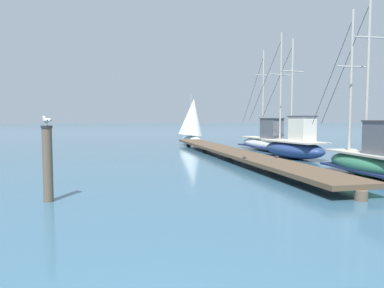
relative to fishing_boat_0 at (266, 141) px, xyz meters
The scene contains 7 objects.
floating_dock 5.55m from the fishing_boat_0, 135.84° to the right, with size 2.20×22.83×0.53m.
fishing_boat_0 is the anchor object (origin of this frame).
fishing_boat_1 11.59m from the fishing_boat_0, 93.42° to the right, with size 1.62×6.77×7.16m.
fishing_boat_2 5.14m from the fishing_boat_0, 95.29° to the right, with size 2.75×6.97×7.39m.
mooring_piling 18.16m from the fishing_boat_0, 132.19° to the right, with size 0.30×0.30×2.07m.
perched_seagull 18.22m from the fishing_boat_0, 132.17° to the right, with size 0.29×0.32×0.26m.
distant_sailboat 10.56m from the fishing_boat_0, 108.66° to the left, with size 2.91×4.76×4.73m.
Camera 1 is at (0.15, -2.03, 2.25)m, focal length 32.86 mm.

